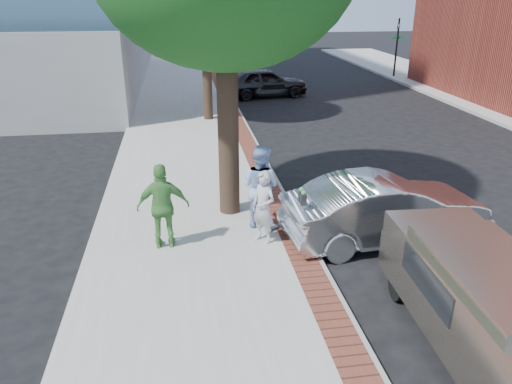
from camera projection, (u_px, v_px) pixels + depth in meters
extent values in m
plane|color=black|center=(265.00, 248.00, 11.45)|extent=(120.00, 120.00, 0.00)
cube|color=#9E9991|center=(189.00, 147.00, 18.53)|extent=(5.00, 60.00, 0.15)
cube|color=brown|center=(247.00, 142.00, 18.81)|extent=(0.60, 60.00, 0.01)
cube|color=gray|center=(256.00, 144.00, 18.89)|extent=(0.10, 60.00, 0.15)
cylinder|color=black|center=(220.00, 52.00, 30.99)|extent=(0.12, 0.12, 3.80)
imported|color=black|center=(219.00, 33.00, 30.58)|extent=(0.18, 0.15, 0.90)
cube|color=#1E7238|center=(219.00, 40.00, 30.73)|extent=(0.70, 0.03, 0.18)
cylinder|color=black|center=(396.00, 49.00, 32.63)|extent=(0.12, 0.12, 3.80)
imported|color=black|center=(398.00, 31.00, 32.21)|extent=(0.18, 0.15, 0.90)
cube|color=#1E7238|center=(398.00, 38.00, 32.36)|extent=(0.70, 0.03, 0.18)
cylinder|color=black|center=(228.00, 129.00, 12.22)|extent=(0.52, 0.52, 4.40)
cylinder|color=black|center=(207.00, 75.00, 21.58)|extent=(0.40, 0.40, 3.85)
cylinder|color=gray|center=(301.00, 227.00, 10.84)|extent=(0.07, 0.07, 1.15)
cube|color=#2D3030|center=(303.00, 199.00, 10.49)|extent=(0.12, 0.14, 0.24)
cube|color=#2D3030|center=(301.00, 196.00, 10.66)|extent=(0.12, 0.14, 0.24)
sphere|color=#3F8C4C|center=(304.00, 193.00, 10.43)|extent=(0.11, 0.11, 0.11)
sphere|color=#3F8C4C|center=(302.00, 190.00, 10.60)|extent=(0.11, 0.11, 0.11)
imported|color=#AFAFB4|center=(263.00, 207.00, 11.14)|extent=(0.70, 0.74, 1.70)
imported|color=#8FAFDD|center=(260.00, 187.00, 11.85)|extent=(1.26, 1.23, 2.04)
imported|color=#529744|center=(163.00, 206.00, 10.89)|extent=(1.14, 0.49, 1.94)
imported|color=silver|center=(385.00, 209.00, 11.57)|extent=(4.91, 2.16, 1.57)
imported|color=black|center=(264.00, 82.00, 27.25)|extent=(4.86, 2.48, 1.58)
cube|color=gray|center=(480.00, 299.00, 8.03)|extent=(1.93, 4.44, 1.23)
cube|color=gray|center=(428.00, 254.00, 9.88)|extent=(1.72, 0.90, 0.73)
cube|color=gray|center=(497.00, 270.00, 7.51)|extent=(1.69, 3.16, 0.15)
cylinder|color=black|center=(399.00, 286.00, 9.48)|extent=(0.23, 0.59, 0.58)
cylinder|color=black|center=(473.00, 281.00, 9.63)|extent=(0.23, 0.59, 0.58)
cube|color=black|center=(425.00, 281.00, 8.00)|extent=(0.10, 1.82, 0.50)
cube|color=black|center=(421.00, 231.00, 10.14)|extent=(1.45, 0.09, 0.36)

